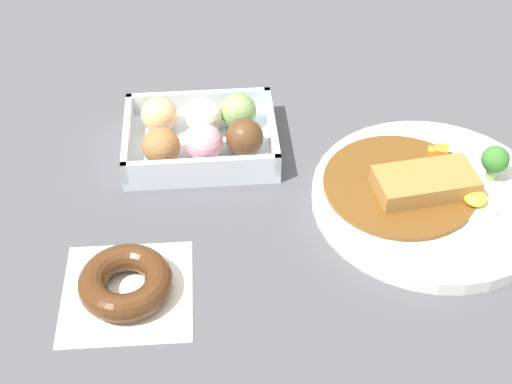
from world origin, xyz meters
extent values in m
plane|color=#4C4C51|center=(0.00, 0.00, 0.00)|extent=(1.60, 1.60, 0.00)
cylinder|color=white|center=(-0.14, 0.03, 0.01)|extent=(0.29, 0.29, 0.02)
cylinder|color=brown|center=(-0.10, 0.02, 0.02)|extent=(0.19, 0.19, 0.01)
cube|color=#A87538|center=(-0.13, 0.03, 0.04)|extent=(0.13, 0.08, 0.02)
cylinder|color=white|center=(-0.18, 0.06, 0.02)|extent=(0.06, 0.06, 0.00)
ellipsoid|color=yellow|center=(-0.18, 0.06, 0.03)|extent=(0.03, 0.03, 0.01)
cylinder|color=#8CB766|center=(-0.22, 0.01, 0.03)|extent=(0.01, 0.01, 0.02)
sphere|color=#387A2D|center=(-0.22, 0.01, 0.05)|extent=(0.03, 0.03, 0.03)
cube|color=orange|center=(-0.16, -0.03, 0.03)|extent=(0.02, 0.02, 0.02)
cube|color=orange|center=(-0.15, -0.04, 0.02)|extent=(0.02, 0.02, 0.01)
cube|color=silver|center=(0.14, -0.10, 0.01)|extent=(0.20, 0.15, 0.01)
cube|color=silver|center=(0.05, -0.10, 0.03)|extent=(0.01, 0.15, 0.03)
cube|color=silver|center=(0.23, -0.10, 0.03)|extent=(0.01, 0.15, 0.03)
cube|color=silver|center=(0.14, -0.17, 0.03)|extent=(0.20, 0.01, 0.03)
cube|color=silver|center=(0.14, -0.02, 0.03)|extent=(0.20, 0.01, 0.03)
sphere|color=#84A860|center=(0.09, -0.13, 0.04)|extent=(0.05, 0.05, 0.05)
sphere|color=#EFE5C6|center=(0.13, -0.12, 0.04)|extent=(0.05, 0.05, 0.05)
sphere|color=#DBB77A|center=(0.19, -0.13, 0.04)|extent=(0.05, 0.05, 0.05)
sphere|color=brown|center=(0.08, -0.07, 0.04)|extent=(0.05, 0.05, 0.05)
sphere|color=pink|center=(0.13, -0.07, 0.04)|extent=(0.05, 0.05, 0.05)
sphere|color=#9E6B3D|center=(0.19, -0.06, 0.04)|extent=(0.05, 0.05, 0.05)
cube|color=white|center=(0.23, 0.14, 0.00)|extent=(0.14, 0.14, 0.00)
torus|color=#4C2B14|center=(0.23, 0.14, 0.02)|extent=(0.10, 0.10, 0.03)
camera|label=1|loc=(0.13, 0.65, 0.61)|focal=50.71mm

